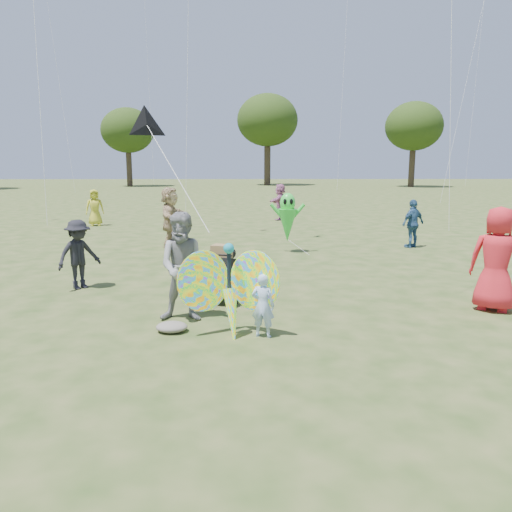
{
  "coord_description": "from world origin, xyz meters",
  "views": [
    {
      "loc": [
        -0.32,
        -6.36,
        2.55
      ],
      "look_at": [
        -0.2,
        1.5,
        1.1
      ],
      "focal_mm": 35.0,
      "sensor_mm": 36.0,
      "label": 1
    }
  ],
  "objects_px": {
    "crowd_g": "(95,208)",
    "adult_man": "(185,267)",
    "butterfly_kite": "(230,292)",
    "crowd_j": "(280,202)",
    "crowd_a": "(497,259)",
    "alien_kite": "(287,220)",
    "crowd_d": "(170,217)",
    "crowd_c": "(413,224)",
    "jogging_stroller": "(222,269)",
    "child_girl": "(263,306)",
    "crowd_b": "(79,255)"
  },
  "relations": [
    {
      "from": "crowd_g",
      "to": "adult_man",
      "type": "bearing_deg",
      "value": -84.39
    },
    {
      "from": "butterfly_kite",
      "to": "crowd_j",
      "type": "bearing_deg",
      "value": 83.73
    },
    {
      "from": "crowd_a",
      "to": "alien_kite",
      "type": "relative_size",
      "value": 1.06
    },
    {
      "from": "crowd_d",
      "to": "crowd_j",
      "type": "height_order",
      "value": "crowd_d"
    },
    {
      "from": "alien_kite",
      "to": "crowd_c",
      "type": "bearing_deg",
      "value": 12.08
    },
    {
      "from": "crowd_a",
      "to": "crowd_g",
      "type": "relative_size",
      "value": 1.21
    },
    {
      "from": "crowd_a",
      "to": "alien_kite",
      "type": "bearing_deg",
      "value": -29.71
    },
    {
      "from": "crowd_g",
      "to": "crowd_j",
      "type": "relative_size",
      "value": 0.91
    },
    {
      "from": "crowd_a",
      "to": "crowd_c",
      "type": "relative_size",
      "value": 1.24
    },
    {
      "from": "crowd_d",
      "to": "butterfly_kite",
      "type": "relative_size",
      "value": 1.07
    },
    {
      "from": "crowd_d",
      "to": "jogging_stroller",
      "type": "relative_size",
      "value": 1.65
    },
    {
      "from": "alien_kite",
      "to": "jogging_stroller",
      "type": "bearing_deg",
      "value": -107.34
    },
    {
      "from": "alien_kite",
      "to": "child_girl",
      "type": "bearing_deg",
      "value": -97.27
    },
    {
      "from": "crowd_c",
      "to": "crowd_d",
      "type": "bearing_deg",
      "value": -32.83
    },
    {
      "from": "crowd_c",
      "to": "crowd_g",
      "type": "distance_m",
      "value": 12.83
    },
    {
      "from": "crowd_c",
      "to": "alien_kite",
      "type": "xyz_separation_m",
      "value": [
        -3.94,
        -0.84,
        0.23
      ]
    },
    {
      "from": "child_girl",
      "to": "crowd_g",
      "type": "height_order",
      "value": "crowd_g"
    },
    {
      "from": "crowd_b",
      "to": "crowd_d",
      "type": "distance_m",
      "value": 5.42
    },
    {
      "from": "crowd_b",
      "to": "jogging_stroller",
      "type": "height_order",
      "value": "crowd_b"
    },
    {
      "from": "butterfly_kite",
      "to": "alien_kite",
      "type": "bearing_deg",
      "value": 78.86
    },
    {
      "from": "adult_man",
      "to": "crowd_b",
      "type": "height_order",
      "value": "adult_man"
    },
    {
      "from": "crowd_b",
      "to": "jogging_stroller",
      "type": "bearing_deg",
      "value": -65.05
    },
    {
      "from": "crowd_d",
      "to": "butterfly_kite",
      "type": "xyz_separation_m",
      "value": [
        2.15,
        -8.26,
        -0.25
      ]
    },
    {
      "from": "adult_man",
      "to": "crowd_d",
      "type": "distance_m",
      "value": 7.6
    },
    {
      "from": "adult_man",
      "to": "alien_kite",
      "type": "height_order",
      "value": "adult_man"
    },
    {
      "from": "child_girl",
      "to": "butterfly_kite",
      "type": "relative_size",
      "value": 0.56
    },
    {
      "from": "crowd_c",
      "to": "jogging_stroller",
      "type": "height_order",
      "value": "crowd_c"
    },
    {
      "from": "crowd_g",
      "to": "alien_kite",
      "type": "relative_size",
      "value": 0.87
    },
    {
      "from": "adult_man",
      "to": "crowd_c",
      "type": "distance_m",
      "value": 9.46
    },
    {
      "from": "crowd_a",
      "to": "crowd_j",
      "type": "height_order",
      "value": "crowd_a"
    },
    {
      "from": "crowd_a",
      "to": "butterfly_kite",
      "type": "height_order",
      "value": "crowd_a"
    },
    {
      "from": "crowd_j",
      "to": "child_girl",
      "type": "bearing_deg",
      "value": 18.88
    },
    {
      "from": "crowd_g",
      "to": "jogging_stroller",
      "type": "xyz_separation_m",
      "value": [
        5.92,
        -11.77,
        -0.14
      ]
    },
    {
      "from": "child_girl",
      "to": "adult_man",
      "type": "height_order",
      "value": "adult_man"
    },
    {
      "from": "crowd_j",
      "to": "butterfly_kite",
      "type": "height_order",
      "value": "crowd_j"
    },
    {
      "from": "crowd_g",
      "to": "alien_kite",
      "type": "distance_m",
      "value": 10.0
    },
    {
      "from": "crowd_b",
      "to": "crowd_g",
      "type": "relative_size",
      "value": 0.95
    },
    {
      "from": "crowd_d",
      "to": "child_girl",
      "type": "bearing_deg",
      "value": -156.32
    },
    {
      "from": "adult_man",
      "to": "butterfly_kite",
      "type": "bearing_deg",
      "value": -44.2
    },
    {
      "from": "child_girl",
      "to": "crowd_c",
      "type": "height_order",
      "value": "crowd_c"
    },
    {
      "from": "child_girl",
      "to": "alien_kite",
      "type": "bearing_deg",
      "value": -79.88
    },
    {
      "from": "crowd_b",
      "to": "crowd_a",
      "type": "bearing_deg",
      "value": -58.86
    },
    {
      "from": "crowd_j",
      "to": "crowd_g",
      "type": "bearing_deg",
      "value": -51.32
    },
    {
      "from": "jogging_stroller",
      "to": "alien_kite",
      "type": "distance_m",
      "value": 5.47
    },
    {
      "from": "crowd_j",
      "to": "alien_kite",
      "type": "relative_size",
      "value": 0.95
    },
    {
      "from": "crowd_a",
      "to": "jogging_stroller",
      "type": "xyz_separation_m",
      "value": [
        -4.82,
        0.69,
        -0.31
      ]
    },
    {
      "from": "crowd_a",
      "to": "jogging_stroller",
      "type": "bearing_deg",
      "value": 23.7
    },
    {
      "from": "adult_man",
      "to": "crowd_d",
      "type": "height_order",
      "value": "crowd_d"
    },
    {
      "from": "child_girl",
      "to": "adult_man",
      "type": "relative_size",
      "value": 0.54
    },
    {
      "from": "crowd_g",
      "to": "crowd_j",
      "type": "distance_m",
      "value": 8.17
    }
  ]
}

